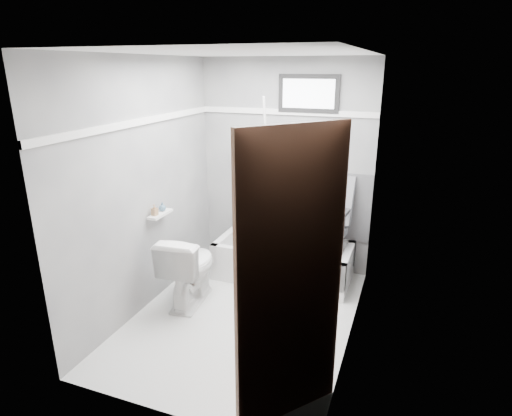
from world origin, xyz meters
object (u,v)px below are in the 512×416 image
at_px(bathtub, 283,260).
at_px(toilet, 189,268).
at_px(office_chair, 319,227).
at_px(soap_bottle_a, 155,210).
at_px(soap_bottle_b, 162,207).
at_px(door, 320,316).

relative_size(bathtub, toilet, 1.99).
bearing_deg(toilet, office_chair, -147.21).
relative_size(soap_bottle_a, soap_bottle_b, 1.30).
height_order(door, soap_bottle_a, door).
xyz_separation_m(bathtub, soap_bottle_b, (-1.05, -0.75, 0.75)).
bearing_deg(toilet, door, 133.78).
bearing_deg(door, soap_bottle_a, 145.50).
xyz_separation_m(bathtub, office_chair, (0.38, 0.04, 0.44)).
height_order(soap_bottle_a, soap_bottle_b, soap_bottle_a).
bearing_deg(soap_bottle_a, toilet, 10.12).
xyz_separation_m(door, soap_bottle_b, (-1.92, 1.46, -0.04)).
bearing_deg(soap_bottle_a, soap_bottle_b, 90.00).
distance_m(bathtub, toilet, 1.12).
bearing_deg(soap_bottle_b, soap_bottle_a, -90.00).
xyz_separation_m(office_chair, door, (0.49, -2.25, 0.35)).
bearing_deg(soap_bottle_b, door, -37.24).
relative_size(office_chair, toilet, 1.41).
bearing_deg(door, toilet, 139.29).
bearing_deg(bathtub, soap_bottle_a, -139.81).
xyz_separation_m(office_chair, soap_bottle_b, (-1.43, -0.79, 0.31)).
distance_m(door, soap_bottle_a, 2.33).
xyz_separation_m(door, soap_bottle_a, (-1.92, 1.32, -0.03)).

